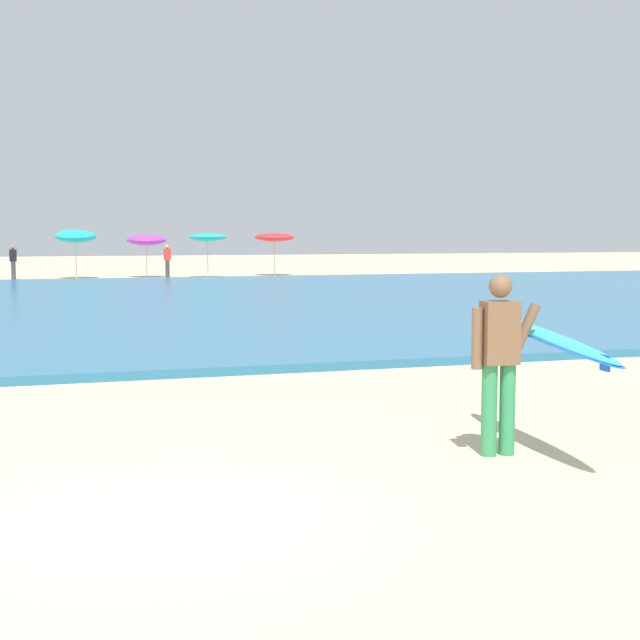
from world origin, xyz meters
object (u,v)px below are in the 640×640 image
at_px(surfer_with_board, 523,348).
at_px(beach_umbrella_5, 208,237).
at_px(beachgoer_near_row_right, 13,261).
at_px(beach_umbrella_4, 146,240).
at_px(beachgoer_near_row_left, 167,260).
at_px(beach_umbrella_3, 75,236).
at_px(beach_umbrella_6, 275,237).

relative_size(surfer_with_board, beach_umbrella_5, 1.25).
bearing_deg(beachgoer_near_row_right, surfer_with_board, -81.42).
bearing_deg(beach_umbrella_4, beachgoer_near_row_left, -38.00).
relative_size(beach_umbrella_3, beach_umbrella_5, 1.11).
height_order(surfer_with_board, beach_umbrella_5, beach_umbrella_5).
xyz_separation_m(beachgoer_near_row_left, beachgoer_near_row_right, (-6.97, 0.22, 0.00)).
bearing_deg(beach_umbrella_5, beach_umbrella_3, 173.21).
relative_size(beach_umbrella_5, beachgoer_near_row_left, 1.35).
distance_m(beach_umbrella_3, beachgoer_near_row_left, 4.36).
height_order(beach_umbrella_4, beach_umbrella_5, beach_umbrella_5).
bearing_deg(beach_umbrella_5, surfer_with_board, -95.51).
height_order(surfer_with_board, beach_umbrella_3, beach_umbrella_3).
xyz_separation_m(beach_umbrella_5, beachgoer_near_row_left, (-1.88, 0.35, -1.07)).
relative_size(surfer_with_board, beachgoer_near_row_right, 1.68).
bearing_deg(beach_umbrella_3, surfer_with_board, -85.80).
xyz_separation_m(beach_umbrella_3, beachgoer_near_row_left, (4.19, -0.37, -1.13)).
xyz_separation_m(beach_umbrella_4, beach_umbrella_5, (2.77, -1.04, 0.13)).
height_order(beach_umbrella_3, beachgoer_near_row_left, beach_umbrella_3).
bearing_deg(beach_umbrella_4, beach_umbrella_6, 0.16).
xyz_separation_m(beach_umbrella_4, beachgoer_near_row_right, (-6.08, -0.47, -0.94)).
distance_m(surfer_with_board, beach_umbrella_4, 36.50).
bearing_deg(surfer_with_board, beach_umbrella_5, 84.49).
bearing_deg(beach_umbrella_3, beach_umbrella_4, 5.57).
distance_m(beach_umbrella_6, beachgoer_near_row_left, 5.62).
xyz_separation_m(beach_umbrella_5, beachgoer_near_row_right, (-8.85, 0.57, -1.07)).
relative_size(surfer_with_board, beach_umbrella_3, 1.12).
xyz_separation_m(beach_umbrella_3, beachgoer_near_row_right, (-2.78, -0.15, -1.13)).
bearing_deg(beach_umbrella_5, beachgoer_near_row_right, 176.31).
distance_m(surfer_with_board, beach_umbrella_3, 36.27).
height_order(surfer_with_board, beach_umbrella_6, beach_umbrella_6).
relative_size(beach_umbrella_5, beach_umbrella_6, 0.98).
relative_size(beach_umbrella_5, beachgoer_near_row_right, 1.35).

